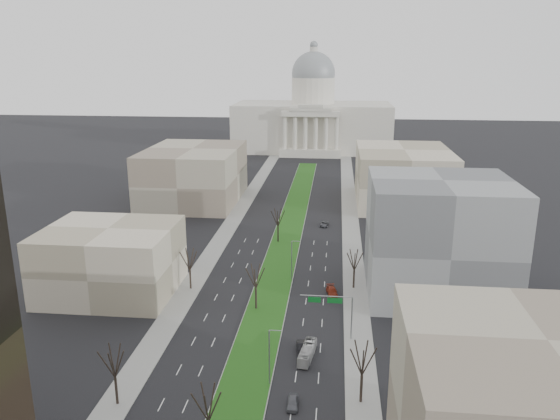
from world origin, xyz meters
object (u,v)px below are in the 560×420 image
Objects in this scene: car_grey_near at (293,402)px; car_red at (332,291)px; box_van at (307,352)px; car_black at (302,348)px; car_grey_far at (324,224)px.

car_red is at bearing 81.58° from car_grey_near.
box_van reaches higher than car_red.
car_grey_near is 38.65m from car_red.
car_black is 0.97× the size of car_red.
car_grey_near is at bearing -100.31° from car_black.
car_grey_near is 0.80× the size of car_red.
box_van is (-3.72, -25.30, 0.36)m from car_red.
car_black reaches higher than car_grey_far.
car_red is 25.57m from box_van.
car_grey_near is 13.09m from box_van.
car_grey_far is at bearing 87.55° from car_grey_near.
car_black is at bearing 127.89° from box_van.
car_black is 24.06m from car_red.
car_grey_far is at bearing 97.79° from box_van.
car_red is at bearing -81.28° from car_grey_far.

